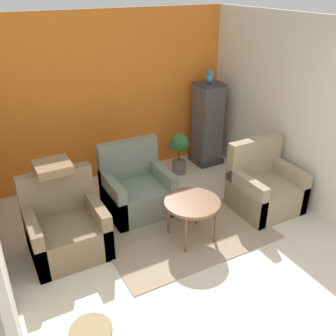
{
  "coord_description": "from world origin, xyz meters",
  "views": [
    {
      "loc": [
        -1.88,
        -1.66,
        2.92
      ],
      "look_at": [
        0.0,
        1.82,
        0.89
      ],
      "focal_mm": 40.0,
      "sensor_mm": 36.0,
      "label": 1
    }
  ],
  "objects_px": {
    "armchair_middle": "(137,191)",
    "potted_plant": "(179,148)",
    "coffee_table": "(192,205)",
    "armchair_right": "(264,189)",
    "armchair_left": "(67,230)",
    "parrot": "(210,77)",
    "birdcage": "(207,125)"
  },
  "relations": [
    {
      "from": "coffee_table",
      "to": "parrot",
      "type": "xyz_separation_m",
      "value": [
        1.37,
        1.74,
        1.01
      ]
    },
    {
      "from": "coffee_table",
      "to": "potted_plant",
      "type": "relative_size",
      "value": 0.96
    },
    {
      "from": "coffee_table",
      "to": "armchair_left",
      "type": "bearing_deg",
      "value": 160.77
    },
    {
      "from": "armchair_right",
      "to": "parrot",
      "type": "height_order",
      "value": "parrot"
    },
    {
      "from": "armchair_left",
      "to": "coffee_table",
      "type": "bearing_deg",
      "value": -19.23
    },
    {
      "from": "armchair_middle",
      "to": "parrot",
      "type": "height_order",
      "value": "parrot"
    },
    {
      "from": "armchair_right",
      "to": "birdcage",
      "type": "bearing_deg",
      "value": 85.73
    },
    {
      "from": "armchair_left",
      "to": "parrot",
      "type": "distance_m",
      "value": 3.27
    },
    {
      "from": "coffee_table",
      "to": "armchair_left",
      "type": "height_order",
      "value": "armchair_left"
    },
    {
      "from": "armchair_right",
      "to": "armchair_middle",
      "type": "xyz_separation_m",
      "value": [
        -1.58,
        0.79,
        0.0
      ]
    },
    {
      "from": "coffee_table",
      "to": "parrot",
      "type": "relative_size",
      "value": 3.08
    },
    {
      "from": "armchair_middle",
      "to": "coffee_table",
      "type": "bearing_deg",
      "value": -70.09
    },
    {
      "from": "armchair_left",
      "to": "birdcage",
      "type": "distance_m",
      "value": 3.06
    },
    {
      "from": "coffee_table",
      "to": "potted_plant",
      "type": "height_order",
      "value": "potted_plant"
    },
    {
      "from": "potted_plant",
      "to": "armchair_right",
      "type": "bearing_deg",
      "value": -70.8
    },
    {
      "from": "potted_plant",
      "to": "armchair_middle",
      "type": "bearing_deg",
      "value": -147.2
    },
    {
      "from": "coffee_table",
      "to": "potted_plant",
      "type": "distance_m",
      "value": 1.75
    },
    {
      "from": "armchair_middle",
      "to": "parrot",
      "type": "bearing_deg",
      "value": 26.17
    },
    {
      "from": "armchair_right",
      "to": "potted_plant",
      "type": "xyz_separation_m",
      "value": [
        -0.51,
        1.47,
        0.14
      ]
    },
    {
      "from": "armchair_middle",
      "to": "potted_plant",
      "type": "distance_m",
      "value": 1.27
    },
    {
      "from": "armchair_middle",
      "to": "potted_plant",
      "type": "bearing_deg",
      "value": 32.8
    },
    {
      "from": "birdcage",
      "to": "parrot",
      "type": "xyz_separation_m",
      "value": [
        0.0,
        0.0,
        0.81
      ]
    },
    {
      "from": "armchair_right",
      "to": "potted_plant",
      "type": "distance_m",
      "value": 1.56
    },
    {
      "from": "armchair_left",
      "to": "armchair_middle",
      "type": "bearing_deg",
      "value": 21.08
    },
    {
      "from": "coffee_table",
      "to": "armchair_right",
      "type": "height_order",
      "value": "armchair_right"
    },
    {
      "from": "armchair_left",
      "to": "parrot",
      "type": "relative_size",
      "value": 4.34
    },
    {
      "from": "armchair_left",
      "to": "armchair_middle",
      "type": "relative_size",
      "value": 1.0
    },
    {
      "from": "armchair_right",
      "to": "coffee_table",
      "type": "bearing_deg",
      "value": -174.57
    },
    {
      "from": "armchair_left",
      "to": "armchair_right",
      "type": "distance_m",
      "value": 2.68
    },
    {
      "from": "birdcage",
      "to": "potted_plant",
      "type": "distance_m",
      "value": 0.69
    },
    {
      "from": "armchair_left",
      "to": "parrot",
      "type": "height_order",
      "value": "parrot"
    },
    {
      "from": "coffee_table",
      "to": "birdcage",
      "type": "bearing_deg",
      "value": 51.77
    }
  ]
}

